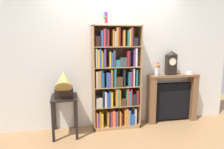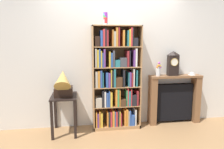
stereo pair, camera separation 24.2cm
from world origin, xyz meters
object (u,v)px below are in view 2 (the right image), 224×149
(bookshelf, at_px, (116,82))
(cup_stack, at_px, (105,19))
(fireplace_mantel, at_px, (174,99))
(mantel_clock, at_px, (173,63))
(teacup_with_saucer, at_px, (192,74))
(gramophone, at_px, (63,83))
(flower_vase, at_px, (158,70))
(side_table_left, at_px, (64,106))

(bookshelf, distance_m, cup_stack, 1.14)
(fireplace_mantel, height_order, mantel_clock, mantel_clock)
(bookshelf, relative_size, mantel_clock, 4.02)
(cup_stack, xyz_separation_m, teacup_with_saucer, (1.71, 0.04, -1.02))
(bookshelf, bearing_deg, cup_stack, 175.60)
(gramophone, distance_m, flower_vase, 1.79)
(bookshelf, height_order, mantel_clock, bookshelf)
(side_table_left, xyz_separation_m, fireplace_mantel, (2.13, 0.18, -0.03))
(cup_stack, xyz_separation_m, gramophone, (-0.75, -0.19, -1.09))
(gramophone, height_order, fireplace_mantel, gramophone)
(mantel_clock, bearing_deg, bookshelf, -177.55)
(side_table_left, distance_m, mantel_clock, 2.18)
(bookshelf, relative_size, side_table_left, 2.76)
(side_table_left, height_order, flower_vase, flower_vase)
(flower_vase, bearing_deg, fireplace_mantel, 3.39)
(bookshelf, xyz_separation_m, flower_vase, (0.84, 0.05, 0.19))
(mantel_clock, bearing_deg, fireplace_mantel, 17.29)
(cup_stack, height_order, fireplace_mantel, cup_stack)
(gramophone, bearing_deg, side_table_left, 90.00)
(flower_vase, bearing_deg, bookshelf, -176.71)
(side_table_left, bearing_deg, flower_vase, 5.06)
(bookshelf, distance_m, teacup_with_saucer, 1.54)
(cup_stack, xyz_separation_m, side_table_left, (-0.75, -0.12, -1.50))
(cup_stack, bearing_deg, flower_vase, 1.91)
(cup_stack, bearing_deg, fireplace_mantel, 2.29)
(cup_stack, distance_m, flower_vase, 1.38)
(gramophone, bearing_deg, fireplace_mantel, 6.65)
(bookshelf, distance_m, mantel_clock, 1.17)
(fireplace_mantel, distance_m, teacup_with_saucer, 0.61)
(gramophone, bearing_deg, teacup_with_saucer, 5.31)
(gramophone, relative_size, fireplace_mantel, 0.52)
(bookshelf, xyz_separation_m, fireplace_mantel, (1.19, 0.07, -0.41))
(bookshelf, relative_size, fireplace_mantel, 1.85)
(gramophone, relative_size, flower_vase, 1.94)
(fireplace_mantel, xyz_separation_m, teacup_with_saucer, (0.34, -0.02, 0.51))
(side_table_left, bearing_deg, gramophone, -90.00)
(fireplace_mantel, relative_size, teacup_with_saucer, 7.26)
(fireplace_mantel, bearing_deg, mantel_clock, -162.71)
(flower_vase, distance_m, teacup_with_saucer, 0.70)
(flower_vase, bearing_deg, mantel_clock, 0.02)
(cup_stack, bearing_deg, gramophone, -165.60)
(fireplace_mantel, bearing_deg, teacup_with_saucer, -3.14)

